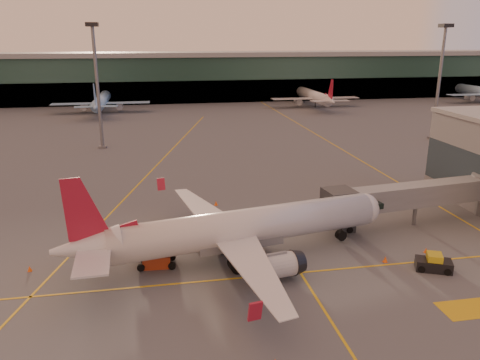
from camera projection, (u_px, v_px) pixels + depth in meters
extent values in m
plane|color=#4C4F54|center=(263.00, 304.00, 41.63)|extent=(600.00, 600.00, 0.00)
cube|color=gold|center=(252.00, 277.00, 46.33)|extent=(80.00, 0.25, 0.01)
cube|color=gold|center=(150.00, 172.00, 82.24)|extent=(31.30, 115.98, 0.01)
cube|color=gold|center=(319.00, 136.00, 112.63)|extent=(0.25, 160.00, 0.01)
cube|color=gold|center=(353.00, 355.00, 34.96)|extent=(0.25, 30.00, 0.01)
cube|color=gold|center=(474.00, 308.00, 40.95)|extent=(6.00, 3.00, 0.01)
cube|color=#19382D|center=(177.00, 79.00, 172.86)|extent=(400.00, 18.00, 16.00)
cube|color=gray|center=(176.00, 54.00, 170.29)|extent=(400.00, 20.00, 1.60)
cube|color=black|center=(178.00, 92.00, 166.04)|extent=(400.00, 1.00, 8.00)
cube|color=#2D3D47|center=(473.00, 175.00, 62.77)|extent=(0.30, 21.60, 6.00)
cylinder|color=slate|center=(98.00, 89.00, 96.62)|extent=(0.70, 0.70, 25.00)
cube|color=black|center=(92.00, 24.00, 92.90)|extent=(2.40, 2.40, 0.80)
cube|color=slate|center=(103.00, 147.00, 100.20)|extent=(1.60, 1.60, 0.50)
cylinder|color=slate|center=(439.00, 85.00, 105.74)|extent=(0.70, 0.70, 25.00)
cube|color=black|center=(446.00, 26.00, 102.02)|extent=(2.40, 2.40, 0.80)
cube|color=slate|center=(432.00, 138.00, 109.32)|extent=(1.60, 1.60, 0.50)
cylinder|color=silver|center=(248.00, 226.00, 49.19)|extent=(29.16, 9.03, 3.72)
sphere|color=silver|center=(363.00, 209.00, 54.16)|extent=(3.64, 3.64, 3.64)
cube|color=black|center=(371.00, 204.00, 54.39)|extent=(2.09, 2.69, 0.65)
cone|color=silver|center=(86.00, 248.00, 43.53)|extent=(6.90, 4.65, 3.53)
cube|color=silver|center=(92.00, 261.00, 40.78)|extent=(3.28, 6.14, 0.19)
cylinder|color=silver|center=(276.00, 266.00, 44.99)|extent=(4.27, 3.10, 2.42)
cylinder|color=black|center=(237.00, 264.00, 47.15)|extent=(1.89, 1.59, 1.67)
cylinder|color=black|center=(237.00, 260.00, 47.00)|extent=(0.33, 0.33, 1.02)
cube|color=silver|center=(87.00, 233.00, 46.46)|extent=(4.77, 6.65, 0.19)
cylinder|color=silver|center=(235.00, 224.00, 55.08)|extent=(4.27, 3.10, 2.42)
cylinder|color=black|center=(221.00, 245.00, 51.46)|extent=(1.89, 1.59, 1.67)
cylinder|color=black|center=(221.00, 241.00, 51.31)|extent=(0.33, 0.33, 1.02)
cube|color=slate|center=(238.00, 238.00, 49.18)|extent=(9.58, 4.63, 1.49)
cylinder|color=black|center=(341.00, 235.00, 54.04)|extent=(1.29, 0.95, 1.17)
cube|color=slate|center=(417.00, 195.00, 58.13)|extent=(22.43, 5.38, 2.70)
cube|color=#2D3035|center=(339.00, 202.00, 55.56)|extent=(3.80, 3.80, 3.00)
cube|color=#2D3035|center=(346.00, 220.00, 57.49)|extent=(1.60, 2.40, 2.40)
cylinder|color=black|center=(349.00, 230.00, 56.69)|extent=(0.80, 0.40, 0.80)
cylinder|color=black|center=(342.00, 223.00, 58.76)|extent=(0.80, 0.40, 0.80)
cylinder|color=slate|center=(414.00, 215.00, 58.90)|extent=(0.50, 0.50, 2.72)
cube|color=#A63417|center=(157.00, 260.00, 48.48)|extent=(2.88, 2.22, 1.30)
cube|color=silver|center=(153.00, 242.00, 47.85)|extent=(5.13, 2.43, 2.42)
cylinder|color=black|center=(141.00, 268.00, 47.38)|extent=(0.79, 0.34, 0.78)
cylinder|color=black|center=(172.00, 266.00, 47.76)|extent=(0.79, 0.34, 0.78)
cube|color=black|center=(434.00, 265.00, 47.56)|extent=(3.93, 3.10, 1.13)
cube|color=gold|center=(434.00, 258.00, 47.33)|extent=(1.98, 2.08, 0.92)
cylinder|color=black|center=(421.00, 269.00, 47.14)|extent=(0.78, 0.57, 0.72)
cylinder|color=black|center=(448.00, 272.00, 46.58)|extent=(0.78, 0.57, 0.72)
cone|color=#FF5D0D|center=(426.00, 250.00, 51.49)|extent=(0.45, 0.45, 0.58)
cube|color=#FF5D0D|center=(426.00, 252.00, 51.57)|extent=(0.39, 0.39, 0.03)
cone|color=#FF5D0D|center=(30.00, 269.00, 47.41)|extent=(0.45, 0.45, 0.57)
cube|color=#FF5D0D|center=(30.00, 271.00, 47.49)|extent=(0.39, 0.39, 0.03)
cone|color=#FF5D0D|center=(216.00, 203.00, 66.03)|extent=(0.50, 0.50, 0.63)
cube|color=#FF5D0D|center=(216.00, 205.00, 66.12)|extent=(0.43, 0.43, 0.03)
cone|color=#FF5D0D|center=(385.00, 259.00, 49.33)|extent=(0.50, 0.50, 0.64)
cube|color=#FF5D0D|center=(385.00, 262.00, 49.42)|extent=(0.44, 0.44, 0.03)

